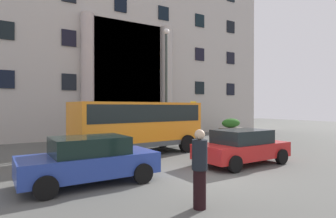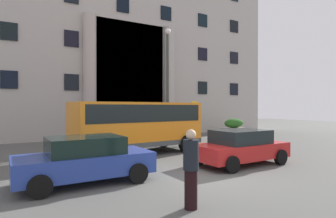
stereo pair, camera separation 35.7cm
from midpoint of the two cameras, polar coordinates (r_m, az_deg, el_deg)
name	(u,v)px [view 1 (the left image)]	position (r m, az deg, el deg)	size (l,w,h in m)	color
ground_plane	(209,180)	(9.45, 7.37, -14.36)	(80.00, 64.00, 0.12)	#51524E
office_building_facade	(81,28)	(26.24, -17.97, 15.80)	(33.48, 9.73, 18.67)	#B0AAA3
orange_minibus	(138,123)	(13.89, -6.92, -2.87)	(6.63, 3.00, 2.58)	orange
bus_stop_sign	(193,118)	(17.33, 4.69, -1.84)	(0.44, 0.08, 2.71)	#979E1A
hedge_planter_west	(172,128)	(20.27, 0.35, -3.92)	(1.71, 0.88, 1.70)	#6B6B59
hedge_planter_east	(231,127)	(23.87, 12.55, -3.65)	(2.05, 0.86, 1.38)	gray
white_taxi_kerbside	(242,147)	(11.73, 14.27, -7.58)	(4.07, 2.12, 1.41)	red
parked_sedan_second	(89,160)	(8.94, -17.16, -10.03)	(4.11, 2.11, 1.44)	#253D94
motorcycle_far_end	(67,159)	(10.91, -21.21, -9.63)	(1.92, 0.57, 0.89)	black
pedestrian_child_trailing	(200,168)	(6.49, 5.00, -12.20)	(0.36, 0.36, 1.83)	black
lamppost_plaza_centre	(166,76)	(18.46, -0.92, 6.87)	(0.40, 0.40, 7.61)	#343D39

